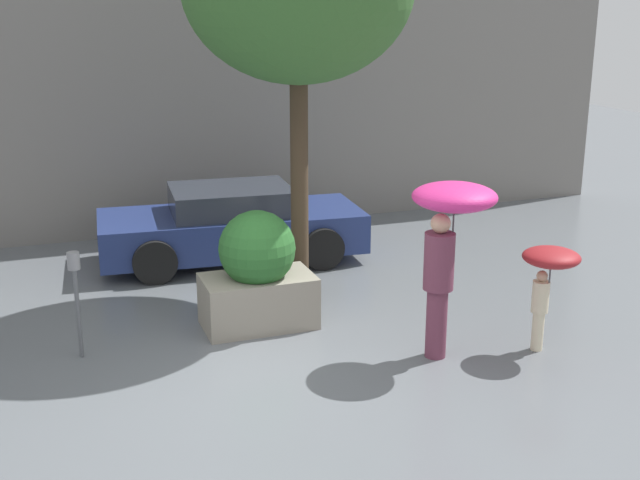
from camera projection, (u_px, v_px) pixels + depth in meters
The scene contains 7 objects.
ground_plane at pixel (261, 383), 8.68m from camera, with size 40.00×40.00×0.00m, color slate.
building_facade at pixel (153, 62), 13.70m from camera, with size 18.00×0.30×6.00m.
planter_box at pixel (258, 273), 10.05m from camera, with size 1.40×0.96×1.51m.
person_adult at pixel (449, 225), 8.94m from camera, with size 0.95×0.95×2.05m.
person_child at pixel (549, 269), 9.19m from camera, with size 0.66×0.66×1.28m.
parked_car_near at pixel (232, 225), 12.74m from camera, with size 4.24×2.13×1.20m.
parking_meter at pixel (75, 282), 9.08m from camera, with size 0.14×0.14×1.27m.
Camera 1 is at (-2.09, -7.64, 3.92)m, focal length 45.00 mm.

